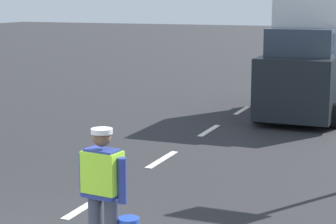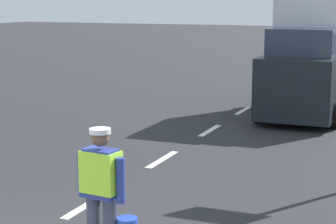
# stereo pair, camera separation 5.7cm
# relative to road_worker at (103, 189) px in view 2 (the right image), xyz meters

# --- Properties ---
(ground_plane) EXTENTS (96.00, 96.00, 0.00)m
(ground_plane) POSITION_rel_road_worker_xyz_m (-1.25, 20.06, -0.93)
(ground_plane) COLOR #28282B
(lane_center_line) EXTENTS (0.14, 46.40, 0.01)m
(lane_center_line) POSITION_rel_road_worker_xyz_m (-1.25, 24.26, -0.93)
(lane_center_line) COLOR silver
(lane_center_line) RESTS_ON ground
(road_worker) EXTENTS (0.77, 0.36, 1.67)m
(road_worker) POSITION_rel_road_worker_xyz_m (0.00, 0.00, 0.00)
(road_worker) COLOR #383D4C
(road_worker) RESTS_ON ground
(delivery_truck) EXTENTS (2.16, 4.60, 3.54)m
(delivery_truck) POSITION_rel_road_worker_xyz_m (0.56, 10.89, 0.68)
(delivery_truck) COLOR black
(delivery_truck) RESTS_ON ground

